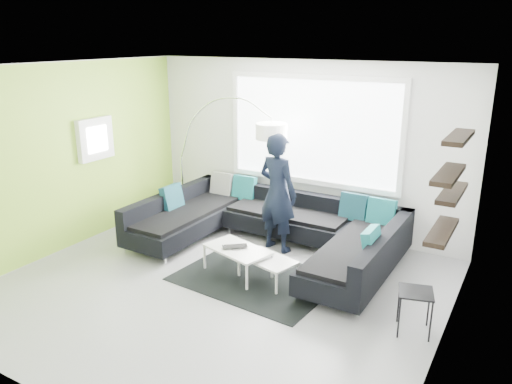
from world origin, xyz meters
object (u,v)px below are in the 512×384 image
at_px(side_table, 414,312).
at_px(person, 278,193).
at_px(sectional_sofa, 265,231).
at_px(laptop, 235,248).
at_px(coffee_table, 252,264).
at_px(arc_lamp, 181,157).

bearing_deg(side_table, person, 152.04).
bearing_deg(side_table, sectional_sofa, 157.46).
relative_size(side_table, person, 0.27).
relative_size(side_table, laptop, 1.23).
height_order(person, laptop, person).
distance_m(coffee_table, arc_lamp, 2.84).
xyz_separation_m(coffee_table, arc_lamp, (-2.28, 1.41, 0.93)).
height_order(sectional_sofa, arc_lamp, arc_lamp).
relative_size(arc_lamp, side_table, 4.50).
bearing_deg(person, laptop, 97.82).
distance_m(side_table, laptop, 2.45).
relative_size(coffee_table, laptop, 2.89).
distance_m(sectional_sofa, side_table, 2.64).
xyz_separation_m(sectional_sofa, arc_lamp, (-2.05, 0.64, 0.76)).
height_order(sectional_sofa, side_table, sectional_sofa).
height_order(arc_lamp, laptop, arc_lamp).
xyz_separation_m(coffee_table, laptop, (-0.23, -0.06, 0.20)).
distance_m(arc_lamp, laptop, 2.62).
distance_m(side_table, person, 2.75).
bearing_deg(coffee_table, side_table, 9.50).
height_order(side_table, laptop, side_table).
bearing_deg(sectional_sofa, coffee_table, -72.90).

